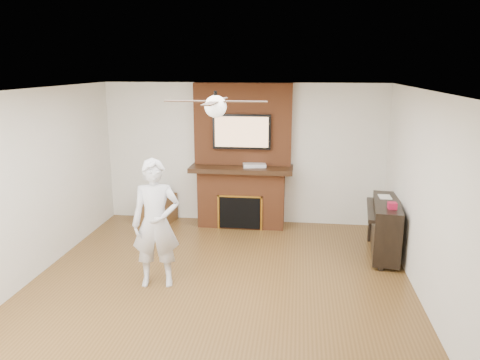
# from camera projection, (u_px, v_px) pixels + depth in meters

# --- Properties ---
(room_shell) EXTENTS (5.36, 5.86, 2.86)m
(room_shell) POSITION_uv_depth(u_px,v_px,m) (217.00, 195.00, 5.71)
(room_shell) COLOR brown
(room_shell) RESTS_ON ground
(fireplace) EXTENTS (1.78, 0.64, 2.50)m
(fireplace) POSITION_uv_depth(u_px,v_px,m) (242.00, 170.00, 8.22)
(fireplace) COLOR brown
(fireplace) RESTS_ON ground
(tv) EXTENTS (1.00, 0.08, 0.60)m
(tv) POSITION_uv_depth(u_px,v_px,m) (242.00, 132.00, 8.02)
(tv) COLOR black
(tv) RESTS_ON fireplace
(ceiling_fan) EXTENTS (1.21, 1.21, 0.31)m
(ceiling_fan) POSITION_uv_depth(u_px,v_px,m) (216.00, 106.00, 5.45)
(ceiling_fan) COLOR black
(ceiling_fan) RESTS_ON room_shell
(person) EXTENTS (0.67, 0.51, 1.67)m
(person) POSITION_uv_depth(u_px,v_px,m) (156.00, 224.00, 5.94)
(person) COLOR silver
(person) RESTS_ON ground
(side_table) EXTENTS (0.63, 0.63, 0.61)m
(side_table) POSITION_uv_depth(u_px,v_px,m) (158.00, 207.00, 8.52)
(side_table) COLOR #553518
(side_table) RESTS_ON ground
(piano) EXTENTS (0.61, 1.31, 0.92)m
(piano) POSITION_uv_depth(u_px,v_px,m) (385.00, 227.00, 6.97)
(piano) COLOR black
(piano) RESTS_ON ground
(cable_box) EXTENTS (0.42, 0.29, 0.06)m
(cable_box) POSITION_uv_depth(u_px,v_px,m) (254.00, 165.00, 8.07)
(cable_box) COLOR silver
(cable_box) RESTS_ON fireplace
(candle_orange) EXTENTS (0.08, 0.08, 0.11)m
(candle_orange) POSITION_uv_depth(u_px,v_px,m) (227.00, 223.00, 8.32)
(candle_orange) COLOR orange
(candle_orange) RESTS_ON ground
(candle_green) EXTENTS (0.07, 0.07, 0.10)m
(candle_green) POSITION_uv_depth(u_px,v_px,m) (243.00, 225.00, 8.25)
(candle_green) COLOR #438D38
(candle_green) RESTS_ON ground
(candle_cream) EXTENTS (0.07, 0.07, 0.10)m
(candle_cream) POSITION_uv_depth(u_px,v_px,m) (247.00, 226.00, 8.19)
(candle_cream) COLOR beige
(candle_cream) RESTS_ON ground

